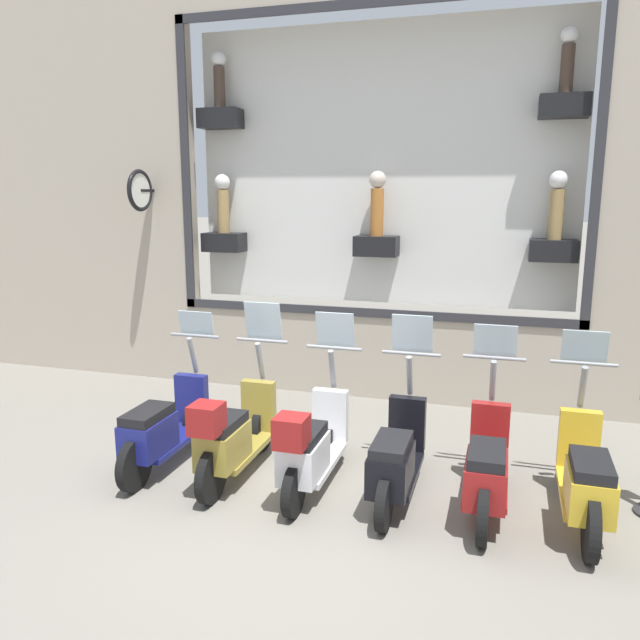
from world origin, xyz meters
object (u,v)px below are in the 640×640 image
at_px(scooter_white_3, 310,446).
at_px(scooter_navy_5, 163,428).
at_px(scooter_olive_4, 233,435).
at_px(scooter_black_2, 396,458).
at_px(scooter_red_1, 487,468).
at_px(scooter_yellow_0, 585,479).

relative_size(scooter_white_3, scooter_navy_5, 0.99).
xyz_separation_m(scooter_olive_4, scooter_navy_5, (0.06, 0.83, -0.05)).
relative_size(scooter_black_2, scooter_navy_5, 0.99).
distance_m(scooter_red_1, scooter_black_2, 0.83).
distance_m(scooter_red_1, scooter_navy_5, 3.31).
height_order(scooter_red_1, scooter_white_3, scooter_white_3).
relative_size(scooter_red_1, scooter_olive_4, 1.00).
bearing_deg(scooter_olive_4, scooter_yellow_0, -89.00).
xyz_separation_m(scooter_red_1, scooter_white_3, (-0.07, 1.65, 0.03)).
bearing_deg(scooter_olive_4, scooter_red_1, -88.70).
xyz_separation_m(scooter_yellow_0, scooter_red_1, (-0.00, 0.83, -0.01)).
bearing_deg(scooter_black_2, scooter_olive_4, 91.89).
xyz_separation_m(scooter_red_1, scooter_olive_4, (-0.06, 2.48, 0.05)).
height_order(scooter_black_2, scooter_olive_4, scooter_olive_4).
bearing_deg(scooter_red_1, scooter_white_3, 92.26).
distance_m(scooter_black_2, scooter_navy_5, 2.48).
bearing_deg(scooter_yellow_0, scooter_black_2, 90.10).
bearing_deg(scooter_olive_4, scooter_navy_5, 86.15).
distance_m(scooter_yellow_0, scooter_olive_4, 3.31).
xyz_separation_m(scooter_black_2, scooter_olive_4, (-0.05, 1.65, 0.06)).
distance_m(scooter_black_2, scooter_olive_4, 1.66).
relative_size(scooter_yellow_0, scooter_olive_4, 1.00).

